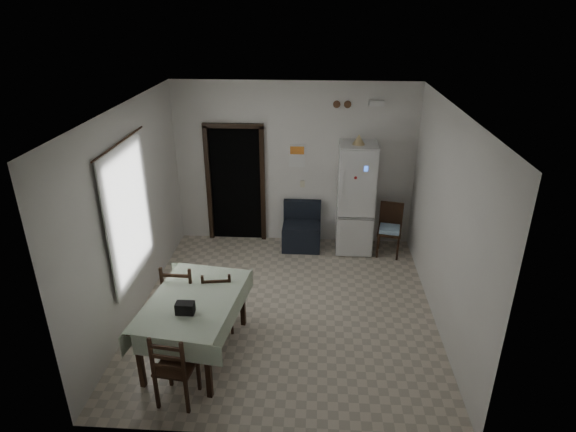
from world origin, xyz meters
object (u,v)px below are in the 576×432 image
(dining_table, at_px, (196,326))
(dining_chair_far_left, at_px, (183,294))
(navy_seat, at_px, (302,227))
(dining_chair_near_head, at_px, (176,365))
(dining_chair_far_right, at_px, (218,298))
(corner_chair, at_px, (389,231))
(fridge, at_px, (356,198))

(dining_table, relative_size, dining_chair_far_left, 1.53)
(navy_seat, relative_size, dining_chair_near_head, 0.86)
(dining_chair_far_right, xyz_separation_m, dining_chair_near_head, (-0.21, -1.32, 0.01))
(corner_chair, relative_size, dining_table, 0.59)
(fridge, xyz_separation_m, navy_seat, (-0.93, -0.00, -0.57))
(corner_chair, distance_m, dining_chair_far_right, 3.39)
(dining_chair_far_right, bearing_deg, corner_chair, -147.58)
(fridge, relative_size, dining_chair_far_left, 1.91)
(dining_table, bearing_deg, dining_chair_far_left, 126.79)
(corner_chair, xyz_separation_m, dining_table, (-2.73, -2.77, -0.05))
(dining_chair_near_head, bearing_deg, corner_chair, -120.37)
(corner_chair, xyz_separation_m, dining_chair_near_head, (-2.76, -3.55, 0.01))
(dining_chair_far_right, bearing_deg, dining_table, 62.71)
(corner_chair, bearing_deg, dining_chair_far_left, -132.50)
(dining_chair_near_head, bearing_deg, dining_chair_far_left, -70.85)
(navy_seat, xyz_separation_m, dining_table, (-1.21, -2.95, 0.00))
(dining_chair_far_left, height_order, dining_chair_far_right, dining_chair_far_left)
(navy_seat, xyz_separation_m, dining_chair_far_left, (-1.50, -2.42, 0.10))
(fridge, height_order, navy_seat, fridge)
(navy_seat, relative_size, dining_table, 0.52)
(fridge, height_order, corner_chair, fridge)
(navy_seat, bearing_deg, fridge, 0.46)
(dining_chair_far_left, distance_m, dining_chair_near_head, 1.34)
(dining_table, height_order, dining_chair_near_head, dining_chair_near_head)
(navy_seat, bearing_deg, dining_chair_near_head, -107.86)
(corner_chair, xyz_separation_m, dining_chair_far_left, (-3.03, -2.24, 0.05))
(dining_table, relative_size, dining_chair_near_head, 1.65)
(dining_table, bearing_deg, corner_chair, 53.12)
(fridge, relative_size, dining_chair_near_head, 2.06)
(fridge, bearing_deg, corner_chair, -16.29)
(corner_chair, relative_size, dining_chair_near_head, 0.97)
(corner_chair, height_order, dining_chair_far_left, dining_chair_far_left)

